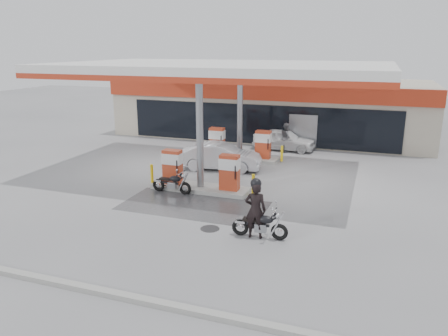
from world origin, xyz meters
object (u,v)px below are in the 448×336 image
object	(u,v)px
main_motorcycle	(261,226)
parked_motorcycle	(172,184)
parked_car_right	(410,142)
sedan_white	(284,140)
pump_island_far	(240,147)
attendant	(286,137)
hatchback_silver	(221,156)
biker_main	(255,210)
pump_island_near	(200,175)
parked_car_left	(183,125)

from	to	relation	value
main_motorcycle	parked_motorcycle	xyz separation A→B (m)	(-4.97, 3.34, -0.01)
parked_car_right	sedan_white	bearing A→B (deg)	85.60
pump_island_far	attendant	world-z (taller)	attendant
pump_island_far	hatchback_silver	bearing A→B (deg)	-97.38
attendant	hatchback_silver	distance (m)	5.77
biker_main	main_motorcycle	bearing A→B (deg)	174.57
parked_motorcycle	hatchback_silver	distance (m)	4.47
pump_island_far	parked_motorcycle	size ratio (longest dim) A/B	2.68
pump_island_near	main_motorcycle	bearing A→B (deg)	-46.50
pump_island_near	pump_island_far	world-z (taller)	same
sedan_white	parked_car_right	size ratio (longest dim) A/B	1.10
pump_island_near	pump_island_far	size ratio (longest dim) A/B	1.00
pump_island_near	biker_main	world-z (taller)	biker_main
parked_motorcycle	pump_island_near	bearing A→B (deg)	38.50
pump_island_far	parked_motorcycle	xyz separation A→B (m)	(-1.05, -6.80, -0.27)
attendant	parked_car_right	distance (m)	8.03
pump_island_near	parked_car_left	distance (m)	13.57
pump_island_near	sedan_white	size ratio (longest dim) A/B	1.31
pump_island_far	hatchback_silver	world-z (taller)	pump_island_far
biker_main	attendant	bearing A→B (deg)	-92.36
sedan_white	parked_car_left	world-z (taller)	sedan_white
parked_motorcycle	sedan_white	distance (m)	10.44
attendant	sedan_white	bearing A→B (deg)	10.21
hatchback_silver	parked_car_left	distance (m)	10.34
sedan_white	pump_island_far	bearing A→B (deg)	150.64
pump_island_near	parked_motorcycle	world-z (taller)	pump_island_near
parked_motorcycle	hatchback_silver	bearing A→B (deg)	81.73
pump_island_far	parked_car_right	xyz separation A→B (m)	(9.53, 6.00, -0.21)
hatchback_silver	parked_car_right	bearing A→B (deg)	-57.27
parked_motorcycle	pump_island_far	bearing A→B (deg)	82.49
biker_main	parked_car_right	bearing A→B (deg)	-118.95
main_motorcycle	attendant	world-z (taller)	attendant
biker_main	parked_car_right	xyz separation A→B (m)	(5.79, 16.15, -0.51)
biker_main	sedan_white	bearing A→B (deg)	-91.67
pump_island_far	parked_motorcycle	world-z (taller)	pump_island_far
sedan_white	pump_island_near	bearing A→B (deg)	170.13
main_motorcycle	sedan_white	world-z (taller)	sedan_white
main_motorcycle	attendant	xyz separation A→B (m)	(-1.75, 12.94, 0.46)
parked_car_left	hatchback_silver	bearing A→B (deg)	-136.70
main_motorcycle	parked_motorcycle	world-z (taller)	main_motorcycle
parked_car_left	pump_island_far	bearing A→B (deg)	-125.80
parked_motorcycle	main_motorcycle	bearing A→B (deg)	-32.61
pump_island_near	parked_car_right	size ratio (longest dim) A/B	1.44
hatchback_silver	parked_motorcycle	bearing A→B (deg)	162.70
pump_island_near	parked_motorcycle	distance (m)	1.35
pump_island_far	parked_car_left	bearing A→B (deg)	136.55
pump_island_far	sedan_white	world-z (taller)	pump_island_far
attendant	parked_car_left	world-z (taller)	attendant
sedan_white	parked_car_left	xyz separation A→B (m)	(-8.30, 2.80, -0.01)
parked_motorcycle	attendant	world-z (taller)	attendant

